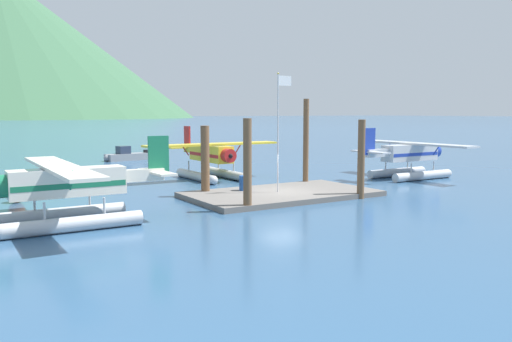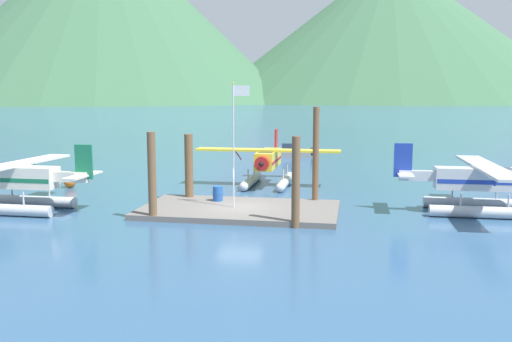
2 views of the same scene
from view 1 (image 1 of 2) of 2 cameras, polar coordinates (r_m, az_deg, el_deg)
ground_plane at (r=31.00m, az=2.77°, el=-2.78°), size 1200.00×1200.00×0.00m
dock_platform at (r=30.98m, az=2.77°, el=-2.51°), size 10.93×6.17×0.30m
piling_near_left at (r=26.18m, az=-0.94°, el=0.66°), size 0.43×0.43×4.65m
piling_near_right at (r=30.55m, az=11.34°, el=1.25°), size 0.41×0.41×4.53m
piling_far_left at (r=31.07m, az=-5.54°, el=1.08°), size 0.51×0.51×4.16m
piling_far_right at (r=35.40m, az=5.44°, el=3.09°), size 0.37×0.37×5.83m
flagpole at (r=30.43m, az=2.58°, el=5.61°), size 0.95×0.10×6.89m
fuel_drum at (r=31.31m, az=-1.31°, el=-1.32°), size 0.62×0.62×0.88m
mooring_buoy at (r=31.74m, az=-24.60°, el=-2.34°), size 0.88×0.88×0.88m
seaplane_silver_stbd_fwd at (r=41.07m, az=16.37°, el=1.43°), size 7.98×10.41×3.84m
seaplane_cream_port_aft at (r=24.13m, az=-19.81°, el=-2.00°), size 7.98×10.41×3.84m
seaplane_yellow_bow_centre at (r=38.89m, az=-4.90°, el=1.41°), size 10.41×7.98×3.84m
boat_grey_open_north at (r=55.76m, az=-14.05°, el=1.62°), size 4.85×2.23×1.50m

